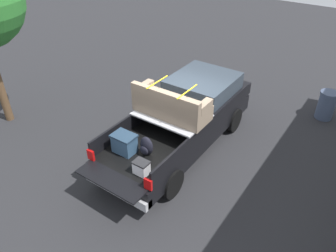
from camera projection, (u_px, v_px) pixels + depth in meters
ground_plane at (179, 147)px, 9.84m from camera, size 40.00×40.00×0.00m
pickup_truck at (186, 115)px, 9.55m from camera, size 6.05×2.06×2.23m
trash_can at (326, 105)px, 10.94m from camera, size 0.60×0.60×0.98m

